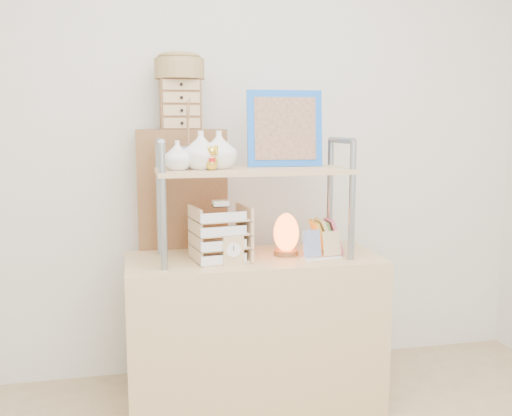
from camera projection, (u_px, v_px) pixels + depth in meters
The scene contains 10 objects.
room_shell at pixel (307, 23), 1.79m from camera, with size 3.42×3.41×2.61m.
desk at pixel (254, 332), 2.77m from camera, with size 1.20×0.50×0.75m, color tan.
cabinet at pixel (183, 258), 3.02m from camera, with size 0.45×0.24×1.35m, color brown.
hutch at pixel (237, 162), 2.64m from camera, with size 0.90×0.34×0.79m.
letter_tray at pixel (221, 237), 2.62m from camera, with size 0.26×0.25×0.28m.
salt_lamp at pixel (286, 234), 2.73m from camera, with size 0.13×0.13×0.21m.
desk_clock at pixel (233, 250), 2.56m from camera, with size 0.10×0.05×0.13m.
postcard_stand at pixel (322, 250), 2.68m from camera, with size 0.20×0.08×0.14m.
drawer_chest at pixel (180, 104), 2.88m from camera, with size 0.20×0.16×0.25m.
woven_basket at pixel (180, 69), 2.85m from camera, with size 0.25×0.25×0.10m, color olive.
Camera 1 is at (-0.56, -1.39, 1.38)m, focal length 40.00 mm.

